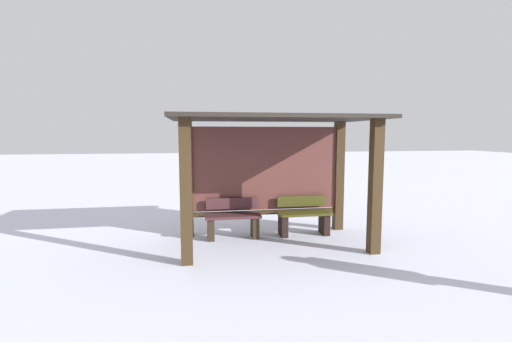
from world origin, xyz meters
TOP-DOWN VIEW (x-y plane):
  - ground_plane at (0.00, 0.00)m, footprint 60.00×60.00m
  - bus_shelter at (0.00, 0.26)m, footprint 3.45×1.98m
  - bench_left_inside at (-0.67, 0.46)m, footprint 1.01×0.37m
  - bench_center_inside at (0.67, 0.46)m, footprint 1.01×0.39m

SIDE VIEW (x-z plane):
  - ground_plane at x=0.00m, z-range 0.00..0.00m
  - bench_center_inside at x=0.67m, z-range -0.04..0.68m
  - bench_left_inside at x=-0.67m, z-range -0.03..0.69m
  - bus_shelter at x=0.00m, z-range 0.47..2.68m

